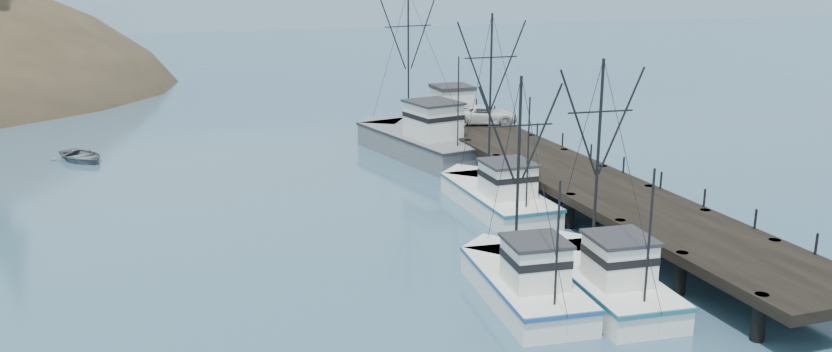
{
  "coord_description": "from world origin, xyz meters",
  "views": [
    {
      "loc": [
        -11.29,
        -27.5,
        14.77
      ],
      "look_at": [
        3.84,
        15.81,
        2.5
      ],
      "focal_mm": 35.0,
      "sensor_mm": 36.0,
      "label": 1
    }
  ],
  "objects_px": {
    "work_vessel": "(418,140)",
    "trawler_far": "(495,195)",
    "pier": "(567,174)",
    "pier_shed": "(452,102)",
    "motorboat": "(82,161)",
    "pickup_truck": "(485,115)",
    "trawler_mid": "(522,281)",
    "trawler_near": "(601,277)"
  },
  "relations": [
    {
      "from": "trawler_far",
      "to": "trawler_mid",
      "type": "bearing_deg",
      "value": -109.74
    },
    {
      "from": "pier",
      "to": "pickup_truck",
      "type": "bearing_deg",
      "value": 86.15
    },
    {
      "from": "trawler_mid",
      "to": "motorboat",
      "type": "xyz_separation_m",
      "value": [
        -19.96,
        34.45,
        -0.82
      ]
    },
    {
      "from": "trawler_far",
      "to": "pier_shed",
      "type": "height_order",
      "value": "trawler_far"
    },
    {
      "from": "trawler_near",
      "to": "trawler_mid",
      "type": "height_order",
      "value": "trawler_near"
    },
    {
      "from": "pier",
      "to": "trawler_mid",
      "type": "height_order",
      "value": "trawler_mid"
    },
    {
      "from": "pier",
      "to": "motorboat",
      "type": "height_order",
      "value": "pier"
    },
    {
      "from": "pier_shed",
      "to": "pickup_truck",
      "type": "bearing_deg",
      "value": -59.74
    },
    {
      "from": "trawler_near",
      "to": "work_vessel",
      "type": "relative_size",
      "value": 0.71
    },
    {
      "from": "trawler_mid",
      "to": "work_vessel",
      "type": "relative_size",
      "value": 0.67
    },
    {
      "from": "pier",
      "to": "trawler_near",
      "type": "distance_m",
      "value": 15.15
    },
    {
      "from": "work_vessel",
      "to": "pickup_truck",
      "type": "relative_size",
      "value": 2.88
    },
    {
      "from": "pickup_truck",
      "to": "pier_shed",
      "type": "bearing_deg",
      "value": 48.74
    },
    {
      "from": "trawler_mid",
      "to": "motorboat",
      "type": "height_order",
      "value": "trawler_mid"
    },
    {
      "from": "pier_shed",
      "to": "trawler_near",
      "type": "bearing_deg",
      "value": -99.57
    },
    {
      "from": "motorboat",
      "to": "pickup_truck",
      "type": "bearing_deg",
      "value": -39.2
    },
    {
      "from": "pier",
      "to": "pier_shed",
      "type": "distance_m",
      "value": 18.09
    },
    {
      "from": "trawler_near",
      "to": "pickup_truck",
      "type": "height_order",
      "value": "trawler_near"
    },
    {
      "from": "trawler_far",
      "to": "pier_shed",
      "type": "bearing_deg",
      "value": 76.64
    },
    {
      "from": "trawler_far",
      "to": "pier_shed",
      "type": "relative_size",
      "value": 3.77
    },
    {
      "from": "pier",
      "to": "pickup_truck",
      "type": "relative_size",
      "value": 8.21
    },
    {
      "from": "trawler_far",
      "to": "work_vessel",
      "type": "relative_size",
      "value": 0.78
    },
    {
      "from": "pier",
      "to": "work_vessel",
      "type": "relative_size",
      "value": 2.85
    },
    {
      "from": "work_vessel",
      "to": "motorboat",
      "type": "xyz_separation_m",
      "value": [
        -24.71,
        6.97,
        -1.23
      ]
    },
    {
      "from": "pier_shed",
      "to": "motorboat",
      "type": "distance_m",
      "value": 29.32
    },
    {
      "from": "motorboat",
      "to": "pier",
      "type": "bearing_deg",
      "value": -63.51
    },
    {
      "from": "pickup_truck",
      "to": "work_vessel",
      "type": "bearing_deg",
      "value": 115.77
    },
    {
      "from": "work_vessel",
      "to": "motorboat",
      "type": "bearing_deg",
      "value": 164.25
    },
    {
      "from": "pier",
      "to": "trawler_far",
      "type": "distance_m",
      "value": 5.03
    },
    {
      "from": "pickup_truck",
      "to": "motorboat",
      "type": "bearing_deg",
      "value": 97.0
    },
    {
      "from": "pier_shed",
      "to": "trawler_far",
      "type": "bearing_deg",
      "value": -103.36
    },
    {
      "from": "pickup_truck",
      "to": "motorboat",
      "type": "distance_m",
      "value": 31.36
    },
    {
      "from": "trawler_near",
      "to": "trawler_far",
      "type": "xyz_separation_m",
      "value": [
        1.08,
        13.82,
        0.0
      ]
    },
    {
      "from": "work_vessel",
      "to": "trawler_far",
      "type": "bearing_deg",
      "value": -90.28
    },
    {
      "from": "pier",
      "to": "pickup_truck",
      "type": "distance_m",
      "value": 15.19
    },
    {
      "from": "trawler_far",
      "to": "motorboat",
      "type": "distance_m",
      "value": 32.64
    },
    {
      "from": "pier",
      "to": "trawler_near",
      "type": "xyz_separation_m",
      "value": [
        -6.03,
        -13.87,
        -0.87
      ]
    },
    {
      "from": "work_vessel",
      "to": "pier_shed",
      "type": "bearing_deg",
      "value": 40.74
    },
    {
      "from": "pickup_truck",
      "to": "motorboat",
      "type": "height_order",
      "value": "pickup_truck"
    },
    {
      "from": "pier_shed",
      "to": "pickup_truck",
      "type": "xyz_separation_m",
      "value": [
        1.68,
        -2.88,
        -0.67
      ]
    },
    {
      "from": "trawler_far",
      "to": "motorboat",
      "type": "height_order",
      "value": "trawler_far"
    },
    {
      "from": "trawler_mid",
      "to": "pickup_truck",
      "type": "height_order",
      "value": "trawler_mid"
    }
  ]
}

